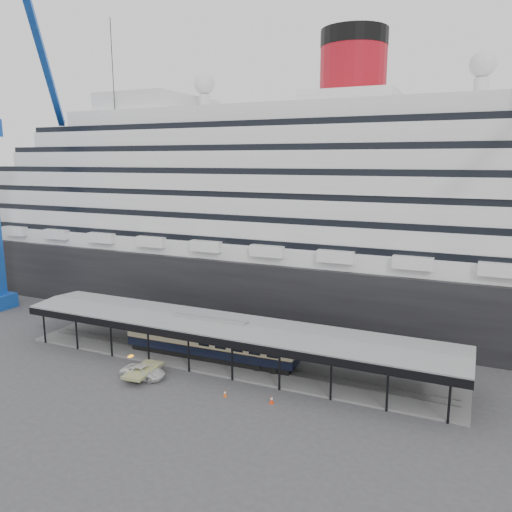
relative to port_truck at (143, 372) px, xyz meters
name	(u,v)px	position (x,y,z in m)	size (l,w,h in m)	color
ground	(206,379)	(6.79, 2.76, -0.72)	(200.00, 200.00, 0.00)	#3A3A3D
cruise_ship	(301,199)	(6.84, 34.76, 17.63)	(130.00, 30.00, 43.90)	black
platform_canopy	(226,345)	(6.79, 7.76, 1.64)	(56.00, 9.18, 5.30)	slate
port_truck	(143,372)	(0.00, 0.00, 0.00)	(2.40, 5.21, 1.45)	silver
pullman_carriage	(210,340)	(4.45, 7.76, 1.98)	(22.82, 3.63, 22.33)	black
traffic_cone_left	(130,376)	(-1.20, -0.91, -0.35)	(0.42, 0.42, 0.75)	#E2470C
traffic_cone_mid	(225,393)	(10.77, -0.20, -0.38)	(0.46, 0.46, 0.70)	#F9580D
traffic_cone_right	(271,400)	(15.88, 0.41, -0.30)	(0.46, 0.46, 0.85)	red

